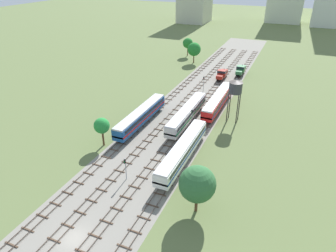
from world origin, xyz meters
name	(u,v)px	position (x,y,z in m)	size (l,w,h in m)	color
ground_plane	(196,99)	(0.00, 56.00, 0.00)	(480.00, 480.00, 0.00)	#5B6B3D
ballast_bed	(196,99)	(0.00, 56.00, 0.00)	(18.97, 176.00, 0.01)	gray
track_far_left	(174,94)	(-7.49, 57.00, 0.14)	(2.40, 126.00, 0.29)	#47382D
track_left	(190,96)	(-2.50, 57.00, 0.14)	(2.40, 126.00, 0.29)	#47382D
track_centre_left	(205,99)	(2.50, 57.00, 0.14)	(2.40, 126.00, 0.29)	#47382D
track_centre	(222,101)	(7.49, 57.00, 0.14)	(2.40, 126.00, 0.29)	#47382D
passenger_coach_centre_nearest	(183,150)	(7.49, 24.61, 2.61)	(2.96, 22.00, 3.80)	white
passenger_coach_far_left_near	(141,115)	(-7.49, 35.26, 2.61)	(2.96, 22.00, 3.80)	#194C8C
passenger_coach_centre_left_mid	(187,113)	(2.50, 40.79, 2.61)	(2.96, 22.00, 3.80)	beige
passenger_coach_centre_midfar	(218,100)	(7.49, 51.73, 2.61)	(2.96, 22.00, 3.80)	red
shunter_loco_centre_left_far	(222,74)	(2.50, 76.08, 2.01)	(2.74, 8.46, 3.10)	maroon
shunter_loco_centre_farther	(241,69)	(7.49, 83.47, 2.01)	(2.74, 8.46, 3.10)	#286638
water_tower	(236,88)	(12.75, 46.46, 8.90)	(3.36, 3.36, 10.76)	#2D2826
signal_post_nearest	(125,166)	(0.00, 14.95, 2.92)	(0.28, 0.47, 4.53)	gray
signal_post_near	(204,82)	(0.00, 62.67, 3.16)	(0.28, 0.47, 4.94)	gray
signal_post_mid	(192,117)	(4.99, 37.29, 3.51)	(0.28, 0.47, 5.55)	gray
lineside_tree_0	(197,184)	(14.48, 12.26, 5.48)	(5.85, 5.85, 8.41)	#4C331E
lineside_tree_1	(194,49)	(-12.96, 91.31, 5.45)	(5.30, 5.30, 8.11)	#4C331E
lineside_tree_2	(188,43)	(-18.83, 100.20, 5.47)	(4.32, 4.32, 7.65)	#4C331E
lineside_tree_3	(102,126)	(-10.62, 23.44, 4.82)	(3.42, 3.42, 6.57)	#4C331E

